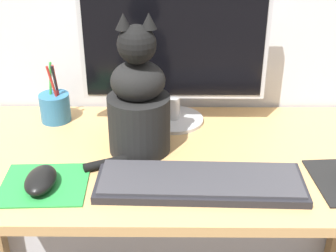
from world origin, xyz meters
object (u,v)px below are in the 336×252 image
object	(u,v)px
keyboard	(200,182)
cat	(138,103)
computer_mouse_left	(41,180)
pen_cup	(55,107)
monitor	(174,52)

from	to	relation	value
keyboard	cat	distance (m)	0.25
computer_mouse_left	pen_cup	bearing A→B (deg)	97.00
monitor	computer_mouse_left	xyz separation A→B (m)	(-0.30, -0.33, -0.18)
cat	monitor	bearing A→B (deg)	57.18
monitor	cat	distance (m)	0.20
monitor	cat	world-z (taller)	monitor
monitor	pen_cup	size ratio (longest dim) A/B	2.90
monitor	keyboard	size ratio (longest dim) A/B	1.06
computer_mouse_left	keyboard	bearing A→B (deg)	1.80
computer_mouse_left	pen_cup	size ratio (longest dim) A/B	0.65
keyboard	pen_cup	world-z (taller)	pen_cup
monitor	computer_mouse_left	size ratio (longest dim) A/B	4.44
computer_mouse_left	pen_cup	world-z (taller)	pen_cup
keyboard	pen_cup	bearing A→B (deg)	141.90
pen_cup	cat	bearing A→B (deg)	-33.39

